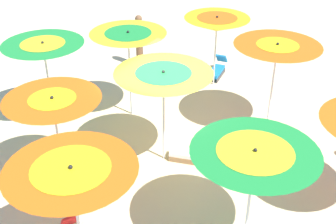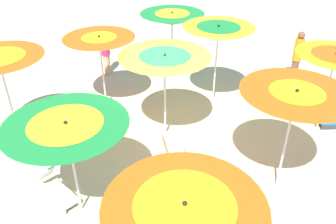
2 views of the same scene
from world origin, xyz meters
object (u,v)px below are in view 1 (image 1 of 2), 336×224
lounger_2 (191,154)px  beach_umbrella_4 (163,81)px  beach_umbrella_3 (254,159)px  beach_umbrella_5 (128,40)px  beach_umbrella_6 (72,179)px  lounger_3 (217,70)px  beach_umbrella_8 (44,50)px  beachgoer_1 (139,40)px  beach_umbrella_1 (277,53)px  beach_umbrella_7 (53,106)px  beach_umbrella_2 (217,24)px

lounger_2 → beach_umbrella_4: bearing=5.8°
beach_umbrella_3 → beach_umbrella_5: 5.52m
beach_umbrella_4 → beach_umbrella_3: bearing=60.9°
beach_umbrella_6 → beach_umbrella_4: bearing=-170.5°
lounger_2 → lounger_3: bearing=-87.7°
beach_umbrella_8 → beachgoer_1: (-4.24, 0.11, -1.16)m
beach_umbrella_4 → lounger_2: bearing=111.4°
beach_umbrella_1 → beach_umbrella_7: size_ratio=1.09×
beach_umbrella_5 → beach_umbrella_6: bearing=26.2°
beach_umbrella_7 → lounger_3: (-6.89, 0.63, -1.86)m
lounger_3 → beach_umbrella_5: bearing=-24.5°
beach_umbrella_2 → beach_umbrella_7: 6.30m
beach_umbrella_2 → beach_umbrella_1: bearing=56.8°
beach_umbrella_2 → lounger_2: beach_umbrella_2 is taller
beach_umbrella_6 → beach_umbrella_5: bearing=-153.8°
lounger_2 → beachgoer_1: (-3.94, -4.13, 0.78)m
beach_umbrella_5 → beach_umbrella_4: bearing=54.4°
beach_umbrella_1 → beach_umbrella_6: size_ratio=0.98×
beach_umbrella_3 → beach_umbrella_7: size_ratio=1.00×
beach_umbrella_4 → lounger_3: beach_umbrella_4 is taller
beach_umbrella_1 → beach_umbrella_6: beach_umbrella_6 is taller
beachgoer_1 → beach_umbrella_6: bearing=-153.2°
beach_umbrella_1 → beach_umbrella_6: bearing=-9.4°
beach_umbrella_2 → beach_umbrella_6: bearing=9.2°
beach_umbrella_4 → beach_umbrella_8: bearing=-89.1°
beach_umbrella_6 → beachgoer_1: bearing=-152.7°
beach_umbrella_8 → lounger_3: bearing=151.1°
beach_umbrella_1 → beach_umbrella_4: beach_umbrella_1 is taller
beach_umbrella_4 → beach_umbrella_5: bearing=-125.6°
beach_umbrella_1 → lounger_2: (2.45, -1.08, -2.00)m
beach_umbrella_3 → lounger_3: size_ratio=1.74×
beach_umbrella_6 → lounger_2: bearing=180.0°
beach_umbrella_8 → beach_umbrella_7: bearing=47.5°
beach_umbrella_8 → beachgoer_1: size_ratio=1.29×
beach_umbrella_6 → beachgoer_1: size_ratio=1.37×
beach_umbrella_8 → lounger_2: beach_umbrella_8 is taller
beach_umbrella_3 → lounger_3: bearing=-150.5°
beach_umbrella_2 → beach_umbrella_3: beach_umbrella_2 is taller
beachgoer_1 → lounger_2: bearing=-134.1°
beach_umbrella_4 → beach_umbrella_6: 3.86m
lounger_2 → beachgoer_1: bearing=-59.2°
beach_umbrella_8 → lounger_2: bearing=94.1°
beach_umbrella_4 → beach_umbrella_7: size_ratio=1.06×
beach_umbrella_5 → lounger_3: size_ratio=1.93×
lounger_2 → beach_umbrella_1: bearing=-129.3°
beach_umbrella_6 → beach_umbrella_8: bearing=-131.6°
beach_umbrella_6 → beach_umbrella_2: bearing=-170.8°
beach_umbrella_3 → beachgoer_1: 8.56m
beach_umbrella_4 → beachgoer_1: beach_umbrella_4 is taller
beach_umbrella_8 → beach_umbrella_3: bearing=76.8°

